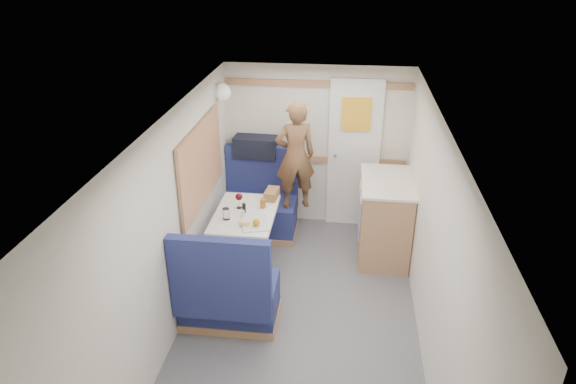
# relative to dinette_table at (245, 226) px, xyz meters

# --- Properties ---
(floor) EXTENTS (4.50, 4.50, 0.00)m
(floor) POSITION_rel_dinette_table_xyz_m (0.65, -1.00, -0.57)
(floor) COLOR #515156
(floor) RESTS_ON ground
(ceiling) EXTENTS (4.50, 4.50, 0.00)m
(ceiling) POSITION_rel_dinette_table_xyz_m (0.65, -1.00, 1.43)
(ceiling) COLOR silver
(ceiling) RESTS_ON wall_back
(wall_back) EXTENTS (2.20, 0.02, 2.00)m
(wall_back) POSITION_rel_dinette_table_xyz_m (0.65, 1.25, 0.43)
(wall_back) COLOR silver
(wall_back) RESTS_ON floor
(wall_left) EXTENTS (0.02, 4.50, 2.00)m
(wall_left) POSITION_rel_dinette_table_xyz_m (-0.45, -1.00, 0.43)
(wall_left) COLOR silver
(wall_left) RESTS_ON floor
(wall_right) EXTENTS (0.02, 4.50, 2.00)m
(wall_right) POSITION_rel_dinette_table_xyz_m (1.75, -1.00, 0.43)
(wall_right) COLOR silver
(wall_right) RESTS_ON floor
(oak_trim_low) EXTENTS (2.15, 0.02, 0.08)m
(oak_trim_low) POSITION_rel_dinette_table_xyz_m (0.65, 1.23, 0.28)
(oak_trim_low) COLOR #A66E4B
(oak_trim_low) RESTS_ON wall_back
(oak_trim_high) EXTENTS (2.15, 0.02, 0.08)m
(oak_trim_high) POSITION_rel_dinette_table_xyz_m (0.65, 1.23, 1.21)
(oak_trim_high) COLOR #A66E4B
(oak_trim_high) RESTS_ON wall_back
(side_window) EXTENTS (0.04, 1.30, 0.72)m
(side_window) POSITION_rel_dinette_table_xyz_m (-0.43, 0.00, 0.68)
(side_window) COLOR #9DA289
(side_window) RESTS_ON wall_left
(rear_door) EXTENTS (0.62, 0.12, 1.86)m
(rear_door) POSITION_rel_dinette_table_xyz_m (1.10, 1.22, 0.41)
(rear_door) COLOR white
(rear_door) RESTS_ON wall_back
(dinette_table) EXTENTS (0.62, 0.92, 0.72)m
(dinette_table) POSITION_rel_dinette_table_xyz_m (0.00, 0.00, 0.00)
(dinette_table) COLOR white
(dinette_table) RESTS_ON floor
(bench_far) EXTENTS (0.90, 0.59, 1.05)m
(bench_far) POSITION_rel_dinette_table_xyz_m (-0.00, 0.86, -0.27)
(bench_far) COLOR #191A52
(bench_far) RESTS_ON floor
(bench_near) EXTENTS (0.90, 0.59, 1.05)m
(bench_near) POSITION_rel_dinette_table_xyz_m (-0.00, -0.86, -0.27)
(bench_near) COLOR #191A52
(bench_near) RESTS_ON floor
(ledge) EXTENTS (0.90, 0.14, 0.04)m
(ledge) POSITION_rel_dinette_table_xyz_m (-0.00, 1.12, 0.31)
(ledge) COLOR #A66E4B
(ledge) RESTS_ON bench_far
(dome_light) EXTENTS (0.20, 0.20, 0.20)m
(dome_light) POSITION_rel_dinette_table_xyz_m (-0.39, 0.85, 1.18)
(dome_light) COLOR white
(dome_light) RESTS_ON wall_left
(galley_counter) EXTENTS (0.57, 0.92, 0.92)m
(galley_counter) POSITION_rel_dinette_table_xyz_m (1.47, 0.55, -0.10)
(galley_counter) COLOR #A66E4B
(galley_counter) RESTS_ON floor
(person) EXTENTS (0.53, 0.43, 1.26)m
(person) POSITION_rel_dinette_table_xyz_m (0.44, 0.74, 0.51)
(person) COLOR brown
(person) RESTS_ON bench_far
(duffel_bag) EXTENTS (0.53, 0.28, 0.25)m
(duffel_bag) POSITION_rel_dinette_table_xyz_m (-0.08, 1.12, 0.46)
(duffel_bag) COLOR black
(duffel_bag) RESTS_ON ledge
(tray) EXTENTS (0.33, 0.39, 0.02)m
(tray) POSITION_rel_dinette_table_xyz_m (0.14, -0.22, 0.16)
(tray) COLOR silver
(tray) RESTS_ON dinette_table
(orange_fruit) EXTENTS (0.07, 0.07, 0.07)m
(orange_fruit) POSITION_rel_dinette_table_xyz_m (0.17, -0.28, 0.21)
(orange_fruit) COLOR orange
(orange_fruit) RESTS_ON tray
(cheese_block) EXTENTS (0.11, 0.08, 0.03)m
(cheese_block) POSITION_rel_dinette_table_xyz_m (0.05, -0.27, 0.19)
(cheese_block) COLOR #F3E48C
(cheese_block) RESTS_ON tray
(wine_glass) EXTENTS (0.08, 0.08, 0.17)m
(wine_glass) POSITION_rel_dinette_table_xyz_m (-0.08, 0.10, 0.28)
(wine_glass) COLOR white
(wine_glass) RESTS_ON dinette_table
(tumbler_left) EXTENTS (0.07, 0.07, 0.12)m
(tumbler_left) POSITION_rel_dinette_table_xyz_m (-0.16, -0.15, 0.21)
(tumbler_left) COLOR white
(tumbler_left) RESTS_ON dinette_table
(beer_glass) EXTENTS (0.06, 0.06, 0.10)m
(beer_glass) POSITION_rel_dinette_table_xyz_m (0.17, 0.14, 0.20)
(beer_glass) COLOR #955C15
(beer_glass) RESTS_ON dinette_table
(pepper_grinder) EXTENTS (0.04, 0.04, 0.10)m
(pepper_grinder) POSITION_rel_dinette_table_xyz_m (-0.01, 0.02, 0.20)
(pepper_grinder) COLOR black
(pepper_grinder) RESTS_ON dinette_table
(salt_grinder) EXTENTS (0.04, 0.04, 0.09)m
(salt_grinder) POSITION_rel_dinette_table_xyz_m (0.00, -0.12, 0.20)
(salt_grinder) COLOR silver
(salt_grinder) RESTS_ON dinette_table
(bread_loaf) EXTENTS (0.15, 0.24, 0.10)m
(bread_loaf) POSITION_rel_dinette_table_xyz_m (0.22, 0.38, 0.20)
(bread_loaf) COLOR brown
(bread_loaf) RESTS_ON dinette_table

